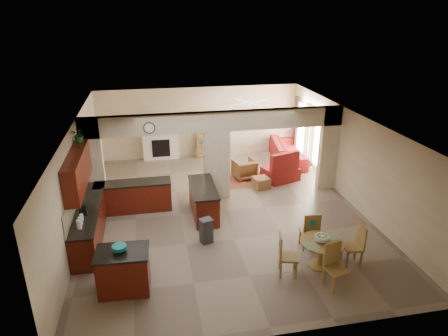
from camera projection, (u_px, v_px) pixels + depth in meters
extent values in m
plane|color=#796653|center=(223.00, 211.00, 11.97)|extent=(10.00, 10.00, 0.00)
plane|color=white|center=(223.00, 120.00, 10.92)|extent=(10.00, 10.00, 0.00)
plane|color=beige|center=(200.00, 122.00, 16.00)|extent=(8.00, 0.00, 8.00)
plane|color=beige|center=(278.00, 273.00, 6.89)|extent=(8.00, 0.00, 8.00)
plane|color=beige|center=(77.00, 178.00, 10.74)|extent=(0.00, 10.00, 10.00)
plane|color=beige|center=(352.00, 158.00, 12.15)|extent=(0.00, 10.00, 10.00)
cube|color=beige|center=(93.00, 164.00, 11.70)|extent=(0.60, 0.25, 2.80)
cube|color=beige|center=(217.00, 165.00, 12.47)|extent=(0.80, 0.25, 2.20)
cube|color=beige|center=(328.00, 148.00, 13.01)|extent=(0.60, 0.25, 2.80)
cube|color=beige|center=(217.00, 121.00, 11.95)|extent=(8.00, 0.25, 0.60)
cube|color=#3C0B07|center=(90.00, 223.00, 10.42)|extent=(0.60, 3.20, 0.86)
cube|color=black|center=(88.00, 208.00, 10.25)|extent=(0.62, 3.22, 0.05)
cube|color=tan|center=(75.00, 198.00, 10.09)|extent=(0.02, 3.20, 0.55)
cube|color=#3C0B07|center=(134.00, 197.00, 11.87)|extent=(2.20, 0.60, 0.86)
cube|color=black|center=(132.00, 183.00, 11.70)|extent=(2.22, 0.62, 0.05)
cube|color=#3C0B07|center=(77.00, 171.00, 9.85)|extent=(0.35, 2.40, 0.90)
cube|color=#3C0B07|center=(203.00, 201.00, 11.61)|extent=(0.65, 1.80, 0.86)
cube|color=black|center=(203.00, 187.00, 11.44)|extent=(0.70, 1.85, 0.05)
cube|color=silver|center=(208.00, 215.00, 10.84)|extent=(0.58, 0.04, 0.70)
cylinder|color=#4C2F19|center=(149.00, 128.00, 11.47)|extent=(0.34, 0.03, 0.34)
cube|color=brown|center=(245.00, 180.00, 14.09)|extent=(1.60, 1.30, 0.01)
cube|color=white|center=(161.00, 146.00, 15.89)|extent=(1.40, 0.28, 1.10)
cube|color=black|center=(161.00, 148.00, 15.78)|extent=(0.70, 0.04, 0.70)
cube|color=white|center=(160.00, 132.00, 15.65)|extent=(1.60, 0.35, 0.10)
cube|color=olive|center=(209.00, 135.00, 16.08)|extent=(1.00, 0.32, 1.80)
cube|color=white|center=(319.00, 142.00, 14.32)|extent=(0.02, 0.90, 1.90)
cube|color=white|center=(302.00, 129.00, 15.87)|extent=(0.02, 0.90, 1.90)
cube|color=white|center=(310.00, 138.00, 15.15)|extent=(0.02, 0.70, 2.10)
cube|color=#3F1919|center=(325.00, 147.00, 13.76)|extent=(0.10, 0.28, 2.30)
cube|color=#3F1919|center=(312.00, 137.00, 14.86)|extent=(0.10, 0.28, 2.30)
cube|color=#3F1919|center=(307.00, 133.00, 15.31)|extent=(0.10, 0.28, 2.30)
cube|color=#3F1919|center=(296.00, 125.00, 16.40)|extent=(0.10, 0.28, 2.30)
cylinder|color=white|center=(249.00, 103.00, 14.01)|extent=(1.00, 1.00, 0.10)
cube|color=#3C0B07|center=(124.00, 272.00, 8.47)|extent=(1.09, 0.79, 0.91)
cube|color=black|center=(122.00, 253.00, 8.29)|extent=(1.15, 0.85, 0.05)
cylinder|color=#138488|center=(119.00, 249.00, 8.26)|extent=(0.30, 0.30, 0.14)
cube|color=#2F3032|center=(206.00, 232.00, 10.26)|extent=(0.35, 0.32, 0.62)
cylinder|color=olive|center=(322.00, 242.00, 9.15)|extent=(1.01, 1.01, 0.04)
cylinder|color=olive|center=(321.00, 254.00, 9.27)|extent=(0.15, 0.15, 0.65)
cylinder|color=olive|center=(320.00, 265.00, 9.39)|extent=(0.51, 0.51, 0.05)
cylinder|color=#62B126|center=(322.00, 238.00, 9.09)|extent=(0.34, 0.34, 0.18)
imported|color=maroon|center=(287.00, 151.00, 15.76)|extent=(2.88, 1.45, 0.80)
cube|color=maroon|center=(280.00, 174.00, 14.08)|extent=(1.35, 1.22, 0.45)
imported|color=maroon|center=(244.00, 169.00, 14.17)|extent=(0.86, 0.88, 0.68)
cube|color=maroon|center=(261.00, 183.00, 13.46)|extent=(0.59, 0.59, 0.36)
imported|color=#165317|center=(79.00, 135.00, 10.44)|extent=(0.45, 0.42, 0.40)
cube|color=olive|center=(309.00, 232.00, 9.99)|extent=(0.46, 0.46, 0.05)
cube|color=olive|center=(313.00, 236.00, 10.25)|extent=(0.04, 0.04, 0.44)
cube|color=olive|center=(300.00, 236.00, 10.22)|extent=(0.04, 0.04, 0.44)
cube|color=olive|center=(317.00, 243.00, 9.94)|extent=(0.04, 0.04, 0.44)
cube|color=olive|center=(304.00, 244.00, 9.91)|extent=(0.04, 0.04, 0.44)
cube|color=olive|center=(312.00, 225.00, 9.71)|extent=(0.42, 0.08, 0.55)
cube|color=#138488|center=(313.00, 223.00, 9.66)|extent=(0.14, 0.02, 0.14)
cube|color=olive|center=(352.00, 247.00, 9.34)|extent=(0.45, 0.45, 0.05)
cube|color=olive|center=(341.00, 252.00, 9.57)|extent=(0.04, 0.04, 0.44)
cube|color=olive|center=(347.00, 260.00, 9.25)|extent=(0.04, 0.04, 0.44)
cube|color=olive|center=(355.00, 251.00, 9.61)|extent=(0.04, 0.04, 0.44)
cube|color=olive|center=(361.00, 259.00, 9.29)|extent=(0.04, 0.04, 0.44)
cube|color=olive|center=(362.00, 236.00, 9.25)|extent=(0.07, 0.42, 0.55)
cube|color=#138488|center=(363.00, 233.00, 9.23)|extent=(0.02, 0.14, 0.14)
cube|color=olive|center=(336.00, 270.00, 8.53)|extent=(0.50, 0.50, 0.05)
cube|color=olive|center=(333.00, 285.00, 8.41)|extent=(0.04, 0.04, 0.44)
cube|color=olive|center=(347.00, 281.00, 8.53)|extent=(0.04, 0.04, 0.44)
cube|color=olive|center=(324.00, 276.00, 8.70)|extent=(0.04, 0.04, 0.44)
cube|color=olive|center=(337.00, 272.00, 8.82)|extent=(0.04, 0.04, 0.44)
cube|color=olive|center=(332.00, 253.00, 8.58)|extent=(0.42, 0.13, 0.55)
cube|color=#138488|center=(332.00, 250.00, 8.58)|extent=(0.14, 0.04, 0.14)
cube|color=olive|center=(288.00, 257.00, 8.98)|extent=(0.51, 0.51, 0.05)
cube|color=olive|center=(296.00, 270.00, 8.89)|extent=(0.04, 0.04, 0.44)
cube|color=olive|center=(295.00, 261.00, 9.21)|extent=(0.04, 0.04, 0.44)
cube|color=olive|center=(281.00, 270.00, 8.91)|extent=(0.04, 0.04, 0.44)
cube|color=olive|center=(280.00, 261.00, 9.23)|extent=(0.04, 0.04, 0.44)
cube|color=olive|center=(281.00, 245.00, 8.88)|extent=(0.15, 0.42, 0.55)
cube|color=#138488|center=(280.00, 243.00, 8.85)|extent=(0.05, 0.14, 0.14)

